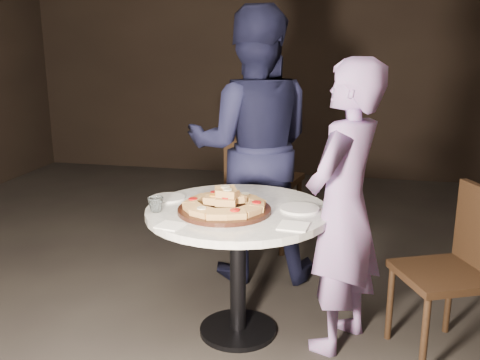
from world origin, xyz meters
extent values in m
plane|color=black|center=(0.00, 0.00, 0.00)|extent=(7.00, 7.00, 0.00)
cylinder|color=black|center=(0.09, 0.06, 0.01)|extent=(0.53, 0.53, 0.03)
cylinder|color=black|center=(0.09, 0.06, 0.34)|extent=(0.11, 0.11, 0.62)
cylinder|color=silver|center=(0.09, 0.06, 0.66)|extent=(1.20, 1.20, 0.04)
cylinder|color=black|center=(0.04, -0.01, 0.69)|extent=(0.47, 0.47, 0.02)
cube|color=#BD8849|center=(0.19, -0.01, 0.71)|extent=(0.09, 0.11, 0.04)
cylinder|color=#B50F0E|center=(0.19, -0.01, 0.73)|extent=(0.05, 0.05, 0.01)
cube|color=#BD8849|center=(0.17, 0.07, 0.71)|extent=(0.12, 0.12, 0.04)
cube|color=#BD8849|center=(0.11, 0.12, 0.71)|extent=(0.12, 0.11, 0.04)
cylinder|color=beige|center=(0.11, 0.12, 0.73)|extent=(0.06, 0.06, 0.01)
cube|color=#BD8849|center=(0.03, 0.14, 0.71)|extent=(0.10, 0.09, 0.04)
cube|color=#BD8849|center=(-0.04, 0.12, 0.71)|extent=(0.12, 0.11, 0.04)
cylinder|color=#B50F0E|center=(-0.04, 0.12, 0.73)|extent=(0.06, 0.06, 0.01)
cube|color=#BD8849|center=(-0.10, 0.06, 0.71)|extent=(0.10, 0.12, 0.04)
cube|color=#BD8849|center=(-0.12, -0.02, 0.71)|extent=(0.09, 0.10, 0.04)
cylinder|color=#B50F0E|center=(-0.12, -0.02, 0.73)|extent=(0.05, 0.05, 0.01)
cube|color=#BD8849|center=(-0.09, -0.10, 0.71)|extent=(0.12, 0.12, 0.04)
cube|color=#BD8849|center=(-0.03, -0.15, 0.71)|extent=(0.12, 0.11, 0.04)
cylinder|color=beige|center=(-0.03, -0.15, 0.73)|extent=(0.06, 0.06, 0.01)
cube|color=#BD8849|center=(0.04, -0.17, 0.71)|extent=(0.11, 0.09, 0.04)
cube|color=#BD8849|center=(0.12, -0.15, 0.71)|extent=(0.12, 0.10, 0.04)
cylinder|color=#B50F0E|center=(0.12, -0.15, 0.73)|extent=(0.06, 0.06, 0.01)
cube|color=#BD8849|center=(0.18, -0.09, 0.71)|extent=(0.11, 0.12, 0.04)
cube|color=#BD8849|center=(0.08, 0.01, 0.74)|extent=(0.11, 0.12, 0.04)
cylinder|color=#2D6B1E|center=(0.08, 0.01, 0.76)|extent=(0.06, 0.06, 0.01)
cube|color=#BD8849|center=(0.02, 0.03, 0.74)|extent=(0.08, 0.10, 0.04)
cylinder|color=beige|center=(0.02, 0.03, 0.76)|extent=(0.05, 0.05, 0.01)
cube|color=#BD8849|center=(-0.01, -0.03, 0.74)|extent=(0.09, 0.11, 0.04)
cylinder|color=orange|center=(-0.01, -0.03, 0.76)|extent=(0.05, 0.05, 0.01)
cube|color=#BD8849|center=(0.06, -0.06, 0.74)|extent=(0.10, 0.07, 0.04)
cylinder|color=#B50F0E|center=(0.06, -0.06, 0.76)|extent=(0.05, 0.05, 0.01)
cube|color=#BD8849|center=(0.08, 0.01, 0.74)|extent=(0.12, 0.12, 0.04)
cylinder|color=#2D6B1E|center=(0.08, 0.01, 0.76)|extent=(0.06, 0.06, 0.01)
cube|color=#BD8849|center=(0.06, -0.04, 0.78)|extent=(0.11, 0.09, 0.04)
cylinder|color=beige|center=(0.06, -0.04, 0.80)|extent=(0.05, 0.05, 0.01)
cube|color=#BD8849|center=(0.04, 0.01, 0.78)|extent=(0.12, 0.10, 0.04)
cylinder|color=beige|center=(0.04, 0.01, 0.80)|extent=(0.06, 0.06, 0.01)
cylinder|color=white|center=(-0.30, 0.14, 0.68)|extent=(0.23, 0.23, 0.01)
cylinder|color=white|center=(0.39, 0.09, 0.68)|extent=(0.22, 0.22, 0.01)
imported|color=silver|center=(-0.28, -0.08, 0.71)|extent=(0.10, 0.10, 0.07)
cube|color=white|center=(-0.15, -0.26, 0.68)|extent=(0.13, 0.13, 0.01)
cube|color=white|center=(0.39, -0.16, 0.68)|extent=(0.14, 0.14, 0.01)
cube|color=black|center=(0.02, 1.36, 0.49)|extent=(0.53, 0.53, 0.04)
cube|color=black|center=(-0.02, 1.14, 0.73)|extent=(0.45, 0.13, 0.49)
cylinder|color=black|center=(0.25, 1.51, 0.24)|extent=(0.05, 0.05, 0.49)
cylinder|color=black|center=(-0.13, 1.59, 0.24)|extent=(0.05, 0.05, 0.49)
cylinder|color=black|center=(0.17, 1.13, 0.24)|extent=(0.05, 0.05, 0.49)
cylinder|color=black|center=(-0.21, 1.21, 0.24)|extent=(0.05, 0.05, 0.49)
cube|color=black|center=(1.07, 0.07, 0.41)|extent=(0.50, 0.50, 0.04)
cylinder|color=black|center=(0.85, 0.16, 0.20)|extent=(0.04, 0.04, 0.41)
cylinder|color=black|center=(0.98, -0.14, 0.20)|extent=(0.04, 0.04, 0.41)
cylinder|color=black|center=(1.15, 0.29, 0.20)|extent=(0.04, 0.04, 0.41)
imported|color=black|center=(0.02, 0.80, 0.84)|extent=(0.92, 0.77, 1.68)
imported|color=#7C639D|center=(0.60, 0.07, 0.70)|extent=(0.52, 0.61, 1.41)
camera|label=1|loc=(0.62, -2.38, 1.47)|focal=40.00mm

